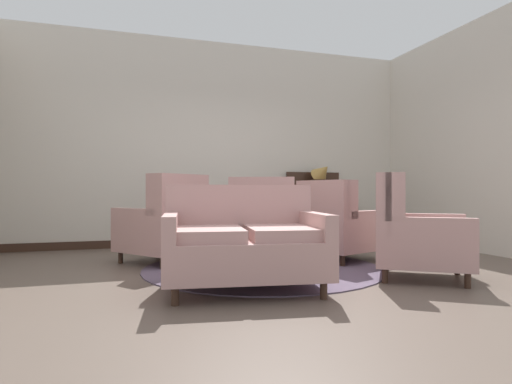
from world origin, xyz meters
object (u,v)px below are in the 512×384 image
Objects in this scene: armchair_back_corner at (165,226)px; gramophone at (322,175)px; porcelain_vase at (256,212)px; armchair_near_sideboard at (339,227)px; armchair_foreground_right at (263,223)px; sideboard at (317,211)px; coffee_table at (258,233)px; settee at (244,244)px; armchair_beside_settee at (414,235)px.

armchair_back_corner is 3.06m from gramophone.
armchair_near_sideboard reaches higher than porcelain_vase.
armchair_foreground_right is 1.69m from sideboard.
coffee_table is 1.23m from armchair_back_corner.
sideboard is (1.31, 1.06, 0.10)m from armchair_foreground_right.
armchair_back_corner is at bearing 116.12° from settee.
armchair_foreground_right is at bearing 67.89° from porcelain_vase.
porcelain_vase is 0.74× the size of gramophone.
gramophone reaches higher than settee.
coffee_table is at bearing 98.40° from armchair_back_corner.
sideboard reaches higher than armchair_back_corner.
armchair_near_sideboard is 1.94m from sideboard.
settee is 1.25× the size of sideboard.
armchair_beside_settee reaches higher than coffee_table.
settee is at bearing -126.97° from gramophone.
porcelain_vase is 1.25m from armchair_foreground_right.
gramophone is (2.69, 1.28, 0.70)m from armchair_back_corner.
porcelain_vase is 0.24× the size of settee.
armchair_beside_settee is 2.48× the size of gramophone.
settee is 3.14× the size of gramophone.
porcelain_vase is at bearing 118.01° from coffee_table.
armchair_foreground_right is (0.45, 1.17, 0.01)m from coffee_table.
gramophone is (0.43, 2.91, 0.71)m from armchair_beside_settee.
settee is 1.74m from armchair_beside_settee.
sideboard is at bearing 170.37° from armchair_back_corner.
settee is 1.27× the size of armchair_beside_settee.
porcelain_vase is at bearing 98.78° from armchair_back_corner.
armchair_back_corner is at bearing 56.13° from armchair_near_sideboard.
coffee_table is 1.24m from armchair_near_sideboard.
settee is 3.65m from sideboard.
sideboard reaches higher than coffee_table.
armchair_foreground_right is (0.46, 1.14, -0.21)m from porcelain_vase.
armchair_beside_settee reaches higher than porcelain_vase.
armchair_foreground_right is (0.81, 1.90, 0.03)m from settee.
porcelain_vase is 0.30× the size of armchair_back_corner.
armchair_back_corner is 2.97m from sideboard.
armchair_back_corner is at bearing 35.22° from armchair_foreground_right.
armchair_beside_settee is at bearing 107.17° from armchair_back_corner.
settee is at bearing 105.46° from armchair_near_sideboard.
armchair_back_corner is (-0.88, 0.86, 0.02)m from coffee_table.
armchair_near_sideboard is at bearing -107.81° from sideboard.
sideboard is (0.59, 1.84, 0.11)m from armchair_near_sideboard.
sideboard is at bearing -118.65° from armchair_foreground_right.
settee is at bearing -125.60° from sideboard.
sideboard is 2.51× the size of gramophone.
armchair_near_sideboard is 1.06m from armchair_foreground_right.
porcelain_vase is 2.84m from sideboard.
armchair_foreground_right reaches higher than armchair_beside_settee.
armchair_back_corner is (-0.86, 0.84, -0.19)m from porcelain_vase.
armchair_back_corner is 0.98× the size of sideboard.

